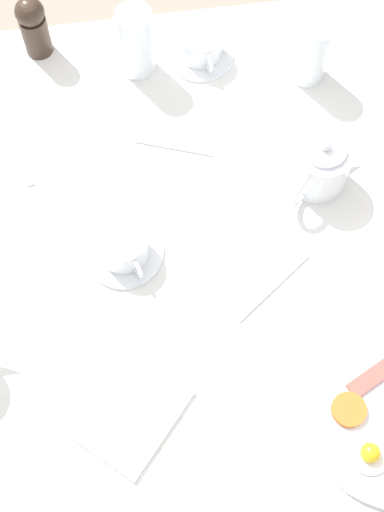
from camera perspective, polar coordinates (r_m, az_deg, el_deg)
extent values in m
plane|color=gray|center=(1.90, 0.00, -9.86)|extent=(8.00, 8.00, 0.00)
cube|color=silver|center=(1.21, 0.00, -0.70)|extent=(1.10, 1.10, 0.03)
cylinder|color=brown|center=(1.87, 13.39, 10.45)|extent=(0.04, 0.04, 0.72)
cylinder|color=white|center=(1.12, 13.95, -15.12)|extent=(0.06, 0.06, 0.00)
sphere|color=yellow|center=(1.11, 14.08, -15.02)|extent=(0.03, 0.03, 0.03)
cube|color=#B74C42|center=(1.15, 14.36, -9.26)|extent=(0.06, 0.09, 0.01)
cylinder|color=#D16023|center=(1.12, 12.44, -11.91)|extent=(0.05, 0.05, 0.01)
cylinder|color=white|center=(1.25, 10.21, 7.12)|extent=(0.10, 0.10, 0.09)
cylinder|color=white|center=(1.21, 10.59, 8.36)|extent=(0.07, 0.07, 0.01)
sphere|color=white|center=(1.20, 10.69, 8.70)|extent=(0.02, 0.02, 0.02)
cone|color=white|center=(1.28, 11.78, 9.31)|extent=(0.05, 0.05, 0.04)
torus|color=white|center=(1.22, 8.89, 5.36)|extent=(0.06, 0.06, 0.07)
cylinder|color=white|center=(1.20, -5.43, 0.22)|extent=(0.13, 0.13, 0.01)
cylinder|color=white|center=(1.18, -5.55, 0.84)|extent=(0.08, 0.08, 0.05)
cylinder|color=tan|center=(1.18, -5.52, 0.68)|extent=(0.07, 0.07, 0.04)
torus|color=white|center=(1.16, -4.49, -0.88)|extent=(0.04, 0.02, 0.04)
cylinder|color=white|center=(1.43, 0.66, 15.81)|extent=(0.13, 0.13, 0.01)
cylinder|color=white|center=(1.41, 0.67, 16.60)|extent=(0.08, 0.08, 0.05)
cylinder|color=tan|center=(1.41, 0.67, 16.43)|extent=(0.07, 0.07, 0.04)
torus|color=white|center=(1.38, 1.31, 15.28)|extent=(0.04, 0.01, 0.04)
cylinder|color=white|center=(1.37, -4.52, 16.70)|extent=(0.07, 0.07, 0.14)
cylinder|color=white|center=(1.37, 9.52, 15.88)|extent=(0.07, 0.07, 0.13)
cylinder|color=#38281E|center=(1.44, -12.38, 16.89)|extent=(0.05, 0.05, 0.08)
sphere|color=#38281E|center=(1.40, -12.88, 18.49)|extent=(0.05, 0.05, 0.05)
cube|color=white|center=(1.11, -4.71, -12.53)|extent=(0.20, 0.20, 0.01)
cube|color=silver|center=(1.35, -13.93, 8.99)|extent=(0.20, 0.06, 0.00)
cube|color=silver|center=(1.31, -1.48, 8.80)|extent=(0.06, 0.14, 0.00)
cube|color=silver|center=(1.18, 6.44, -2.39)|extent=(0.11, 0.14, 0.00)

